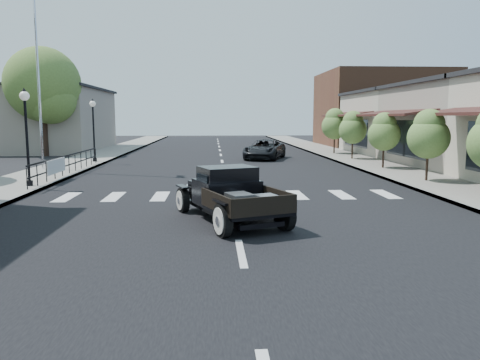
{
  "coord_description": "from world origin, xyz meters",
  "views": [
    {
      "loc": [
        -0.55,
        -12.18,
        2.75
      ],
      "look_at": [
        0.2,
        0.84,
        1.0
      ],
      "focal_mm": 35.0,
      "sensor_mm": 36.0,
      "label": 1
    }
  ],
  "objects": [
    {
      "name": "ground",
      "position": [
        0.0,
        0.0,
        0.0
      ],
      "size": [
        120.0,
        120.0,
        0.0
      ],
      "primitive_type": "plane",
      "color": "black",
      "rests_on": "ground"
    },
    {
      "name": "lamp_post_c",
      "position": [
        -7.6,
        16.0,
        2.0
      ],
      "size": [
        0.36,
        0.36,
        3.7
      ],
      "primitive_type": null,
      "color": "black",
      "rests_on": "sidewalk_left"
    },
    {
      "name": "storefront_far",
      "position": [
        15.0,
        22.0,
        2.25
      ],
      "size": [
        10.0,
        9.0,
        4.5
      ],
      "primitive_type": "cube",
      "color": "#B7AC9B",
      "rests_on": "ground"
    },
    {
      "name": "banner",
      "position": [
        -7.22,
        8.0,
        0.45
      ],
      "size": [
        0.04,
        2.2,
        0.6
      ],
      "primitive_type": null,
      "color": "silver",
      "rests_on": "sidewalk_left"
    },
    {
      "name": "big_tree_far",
      "position": [
        -12.5,
        22.0,
        3.84
      ],
      "size": [
        5.22,
        5.22,
        7.67
      ],
      "primitive_type": null,
      "color": "#506D2F",
      "rests_on": "ground"
    },
    {
      "name": "small_tree_c",
      "position": [
        8.3,
        11.65,
        1.53
      ],
      "size": [
        1.66,
        1.66,
        2.76
      ],
      "primitive_type": null,
      "color": "#567937",
      "rests_on": "sidewalk_right"
    },
    {
      "name": "lamp_post_b",
      "position": [
        -7.6,
        6.0,
        2.0
      ],
      "size": [
        0.36,
        0.36,
        3.7
      ],
      "primitive_type": null,
      "color": "black",
      "rests_on": "sidewalk_left"
    },
    {
      "name": "low_building_left",
      "position": [
        -15.0,
        28.0,
        2.5
      ],
      "size": [
        10.0,
        12.0,
        5.0
      ],
      "primitive_type": "cube",
      "color": "gray",
      "rests_on": "ground"
    },
    {
      "name": "hotrod_pickup",
      "position": [
        -0.11,
        -0.01,
        0.74
      ],
      "size": [
        3.41,
        4.73,
        1.49
      ],
      "primitive_type": null,
      "rotation": [
        0.0,
        0.0,
        0.37
      ],
      "color": "black",
      "rests_on": "ground"
    },
    {
      "name": "small_tree_e",
      "position": [
        8.3,
        21.6,
        1.72
      ],
      "size": [
        1.89,
        1.89,
        3.15
      ],
      "primitive_type": null,
      "color": "#567937",
      "rests_on": "sidewalk_right"
    },
    {
      "name": "far_building_right",
      "position": [
        15.5,
        32.0,
        3.5
      ],
      "size": [
        11.0,
        10.0,
        7.0
      ],
      "primitive_type": "cube",
      "color": "brown",
      "rests_on": "ground"
    },
    {
      "name": "flagpole",
      "position": [
        -9.2,
        12.0,
        6.4
      ],
      "size": [
        0.12,
        0.12,
        12.5
      ],
      "primitive_type": "cylinder",
      "color": "silver",
      "rests_on": "sidewalk_left"
    },
    {
      "name": "railing",
      "position": [
        -7.3,
        10.0,
        0.65
      ],
      "size": [
        0.08,
        10.0,
        1.0
      ],
      "primitive_type": null,
      "color": "black",
      "rests_on": "sidewalk_left"
    },
    {
      "name": "road_markings",
      "position": [
        0.0,
        10.0,
        0.0
      ],
      "size": [
        12.0,
        60.0,
        0.06
      ],
      "primitive_type": null,
      "color": "silver",
      "rests_on": "ground"
    },
    {
      "name": "road",
      "position": [
        0.0,
        15.0,
        0.01
      ],
      "size": [
        14.0,
        80.0,
        0.02
      ],
      "primitive_type": "cube",
      "color": "black",
      "rests_on": "ground"
    },
    {
      "name": "small_tree_b",
      "position": [
        8.3,
        6.62,
        1.57
      ],
      "size": [
        1.7,
        1.7,
        2.84
      ],
      "primitive_type": null,
      "color": "#567937",
      "rests_on": "sidewalk_right"
    },
    {
      "name": "sidewalk_right",
      "position": [
        8.5,
        15.0,
        0.07
      ],
      "size": [
        3.0,
        80.0,
        0.15
      ],
      "primitive_type": "cube",
      "color": "gray",
      "rests_on": "ground"
    },
    {
      "name": "small_tree_d",
      "position": [
        8.3,
        17.13,
        1.61
      ],
      "size": [
        1.75,
        1.75,
        2.91
      ],
      "primitive_type": null,
      "color": "#567937",
      "rests_on": "sidewalk_right"
    },
    {
      "name": "second_car",
      "position": [
        2.84,
        18.52,
        0.64
      ],
      "size": [
        3.5,
        5.04,
        1.28
      ],
      "primitive_type": "imported",
      "rotation": [
        0.0,
        0.0,
        -0.33
      ],
      "color": "black",
      "rests_on": "ground"
    },
    {
      "name": "sidewalk_left",
      "position": [
        -8.5,
        15.0,
        0.07
      ],
      "size": [
        3.0,
        80.0,
        0.15
      ],
      "primitive_type": "cube",
      "color": "gray",
      "rests_on": "ground"
    }
  ]
}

